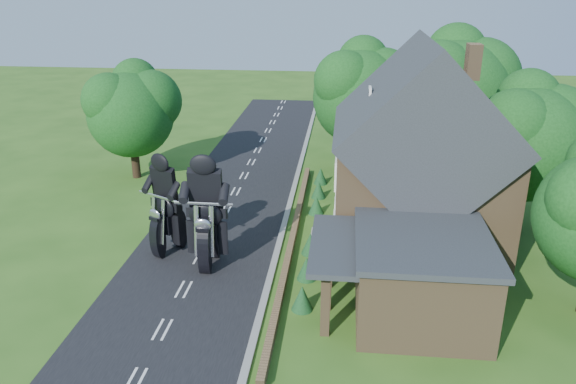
# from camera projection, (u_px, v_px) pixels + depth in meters

# --- Properties ---
(ground) EXTENTS (120.00, 120.00, 0.00)m
(ground) POSITION_uv_depth(u_px,v_px,m) (184.00, 290.00, 24.63)
(ground) COLOR #2E5818
(ground) RESTS_ON ground
(road) EXTENTS (7.00, 80.00, 0.02)m
(road) POSITION_uv_depth(u_px,v_px,m) (184.00, 289.00, 24.63)
(road) COLOR black
(road) RESTS_ON ground
(kerb) EXTENTS (0.30, 80.00, 0.12)m
(kerb) POSITION_uv_depth(u_px,v_px,m) (266.00, 293.00, 24.26)
(kerb) COLOR gray
(kerb) RESTS_ON ground
(garden_wall) EXTENTS (0.30, 22.00, 0.40)m
(garden_wall) POSITION_uv_depth(u_px,v_px,m) (292.00, 240.00, 28.78)
(garden_wall) COLOR brown
(garden_wall) RESTS_ON ground
(house) EXTENTS (9.54, 8.64, 10.24)m
(house) POSITION_uv_depth(u_px,v_px,m) (419.00, 161.00, 27.60)
(house) COLOR brown
(house) RESTS_ON ground
(annex) EXTENTS (7.05, 5.94, 3.44)m
(annex) POSITION_uv_depth(u_px,v_px,m) (417.00, 275.00, 22.29)
(annex) COLOR brown
(annex) RESTS_ON ground
(tree_house_right) EXTENTS (6.51, 6.00, 8.40)m
(tree_house_right) POSITION_uv_depth(u_px,v_px,m) (536.00, 134.00, 29.12)
(tree_house_right) COLOR black
(tree_house_right) RESTS_ON ground
(tree_behind_house) EXTENTS (7.81, 7.20, 10.08)m
(tree_behind_house) POSITION_uv_depth(u_px,v_px,m) (462.00, 86.00, 35.96)
(tree_behind_house) COLOR black
(tree_behind_house) RESTS_ON ground
(tree_behind_left) EXTENTS (6.94, 6.40, 9.16)m
(tree_behind_left) POSITION_uv_depth(u_px,v_px,m) (367.00, 89.00, 37.64)
(tree_behind_left) COLOR black
(tree_behind_left) RESTS_ON ground
(tree_far_road) EXTENTS (6.08, 5.60, 7.84)m
(tree_far_road) POSITION_uv_depth(u_px,v_px,m) (136.00, 107.00, 36.62)
(tree_far_road) COLOR black
(tree_far_road) RESTS_ON ground
(shrub_a) EXTENTS (0.90, 0.90, 1.10)m
(shrub_a) POSITION_uv_depth(u_px,v_px,m) (302.00, 298.00, 22.99)
(shrub_a) COLOR #123B1B
(shrub_a) RESTS_ON ground
(shrub_b) EXTENTS (0.90, 0.90, 1.10)m
(shrub_b) POSITION_uv_depth(u_px,v_px,m) (307.00, 268.00, 25.31)
(shrub_b) COLOR #123B1B
(shrub_b) RESTS_ON ground
(shrub_c) EXTENTS (0.90, 0.90, 1.10)m
(shrub_c) POSITION_uv_depth(u_px,v_px,m) (310.00, 244.00, 27.63)
(shrub_c) COLOR #123B1B
(shrub_c) RESTS_ON ground
(shrub_d) EXTENTS (0.90, 0.90, 1.10)m
(shrub_d) POSITION_uv_depth(u_px,v_px,m) (316.00, 205.00, 32.26)
(shrub_d) COLOR #123B1B
(shrub_d) RESTS_ON ground
(shrub_e) EXTENTS (0.90, 0.90, 1.10)m
(shrub_e) POSITION_uv_depth(u_px,v_px,m) (319.00, 189.00, 34.58)
(shrub_e) COLOR #123B1B
(shrub_e) RESTS_ON ground
(shrub_f) EXTENTS (0.90, 0.90, 1.10)m
(shrub_f) POSITION_uv_depth(u_px,v_px,m) (321.00, 176.00, 36.90)
(shrub_f) COLOR #123B1B
(shrub_f) RESTS_ON ground
(motorcycle_lead) EXTENTS (0.46, 1.80, 1.67)m
(motorcycle_lead) POSITION_uv_depth(u_px,v_px,m) (209.00, 250.00, 26.37)
(motorcycle_lead) COLOR black
(motorcycle_lead) RESTS_ON ground
(motorcycle_follow) EXTENTS (1.14, 1.68, 1.55)m
(motorcycle_follow) POSITION_uv_depth(u_px,v_px,m) (169.00, 238.00, 27.67)
(motorcycle_follow) COLOR black
(motorcycle_follow) RESTS_ON ground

